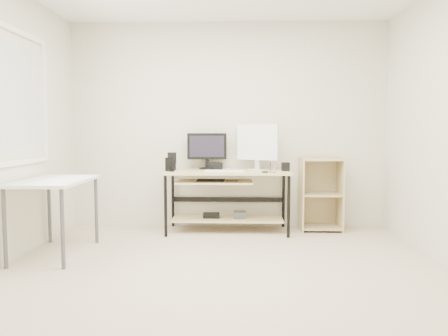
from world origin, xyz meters
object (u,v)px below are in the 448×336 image
side_table (54,188)px  white_imac (258,143)px  desk (225,188)px  audio_controller (169,164)px  shelf_unit (320,193)px  black_monitor (207,149)px

side_table → white_imac: (2.05, 1.21, 0.40)m
side_table → white_imac: bearing=30.6°
desk → white_imac: (0.40, 0.15, 0.54)m
desk → audio_controller: audio_controller is taller
shelf_unit → audio_controller: size_ratio=5.52×
white_imac → audio_controller: bearing=-143.0°
side_table → black_monitor: bearing=41.7°
side_table → audio_controller: audio_controller is taller
white_imac → audio_controller: (-1.07, -0.26, -0.24)m
side_table → black_monitor: size_ratio=2.03×
side_table → black_monitor: 1.93m
white_imac → desk: bearing=-135.5°
shelf_unit → white_imac: size_ratio=1.60×
shelf_unit → audio_controller: audio_controller is taller
desk → black_monitor: size_ratio=3.04×
shelf_unit → black_monitor: size_ratio=1.82×
black_monitor → audio_controller: bearing=-146.4°
desk → black_monitor: (-0.24, 0.20, 0.47)m
side_table → shelf_unit: bearing=23.3°
desk → white_imac: white_imac is taller
audio_controller → shelf_unit: bearing=1.4°
black_monitor → white_imac: bearing=-5.9°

